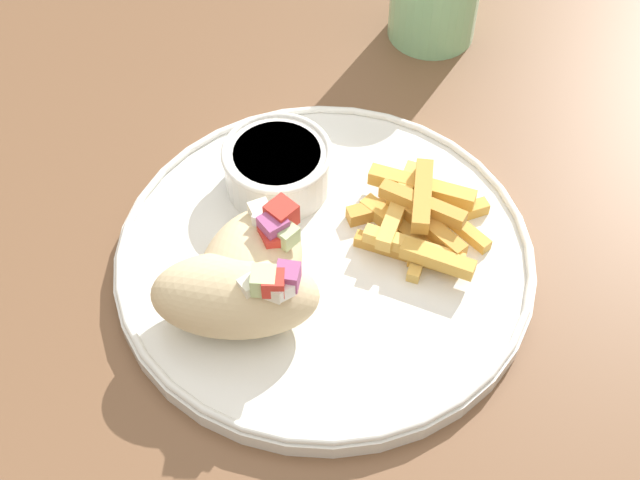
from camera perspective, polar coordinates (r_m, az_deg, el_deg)
The scene contains 6 objects.
table at distance 0.73m, azimuth 0.28°, elevation -4.39°, with size 1.42×1.42×0.71m.
plate at distance 0.67m, azimuth 0.00°, elevation -1.28°, with size 0.31×0.31×0.02m.
pita_sandwich_near at distance 0.61m, azimuth -5.36°, elevation -3.51°, with size 0.12×0.13×0.07m.
pita_sandwich_far at distance 0.62m, azimuth -4.43°, elevation -1.78°, with size 0.12×0.11×0.07m.
fries_pile at distance 0.67m, azimuth 6.36°, elevation 1.24°, with size 0.10×0.12×0.04m.
sauce_ramekin at distance 0.69m, azimuth -2.74°, elevation 4.78°, with size 0.09×0.09×0.04m.
Camera 1 is at (-0.30, -0.27, 1.25)m, focal length 50.00 mm.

